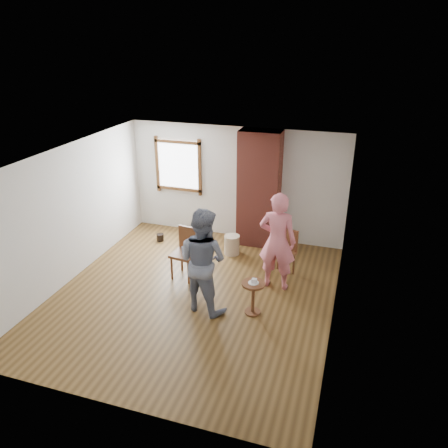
{
  "coord_description": "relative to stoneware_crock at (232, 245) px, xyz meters",
  "views": [
    {
      "loc": [
        2.62,
        -6.37,
        4.47
      ],
      "look_at": [
        0.33,
        0.8,
        1.15
      ],
      "focal_mm": 35.0,
      "sensor_mm": 36.0,
      "label": 1
    }
  ],
  "objects": [
    {
      "name": "room_shell",
      "position": [
        -0.25,
        -1.19,
        1.59
      ],
      "size": [
        5.04,
        5.52,
        2.62
      ],
      "color": "silver",
      "rests_on": "ground"
    },
    {
      "name": "person_pink",
      "position": [
        1.17,
        -1.02,
        0.73
      ],
      "size": [
        0.7,
        0.46,
        1.9
      ],
      "primitive_type": "imported",
      "rotation": [
        0.0,
        0.0,
        3.13
      ],
      "color": "#E07080",
      "rests_on": "ground"
    },
    {
      "name": "brick_chimney",
      "position": [
        0.41,
        0.7,
        1.08
      ],
      "size": [
        0.9,
        0.5,
        2.6
      ],
      "primitive_type": "cube",
      "color": "#984136",
      "rests_on": "ground"
    },
    {
      "name": "dining_chair_left",
      "position": [
        -0.59,
        -1.14,
        0.35
      ],
      "size": [
        0.53,
        0.53,
        1.0
      ],
      "rotation": [
        0.0,
        0.0,
        -0.14
      ],
      "color": "brown",
      "rests_on": "ground"
    },
    {
      "name": "side_table",
      "position": [
        0.98,
        -2.0,
        0.19
      ],
      "size": [
        0.4,
        0.4,
        0.6
      ],
      "color": "brown",
      "rests_on": "ground"
    },
    {
      "name": "stoneware_crock",
      "position": [
        0.0,
        0.0,
        0.0
      ],
      "size": [
        0.34,
        0.34,
        0.43
      ],
      "primitive_type": "cylinder",
      "rotation": [
        0.0,
        0.0,
        0.0
      ],
      "color": "#C2AC8C",
      "rests_on": "ground"
    },
    {
      "name": "dining_chair_right",
      "position": [
        1.23,
        -0.51,
        0.31
      ],
      "size": [
        0.55,
        0.55,
        0.94
      ],
      "rotation": [
        0.0,
        0.0,
        -0.31
      ],
      "color": "brown",
      "rests_on": "ground"
    },
    {
      "name": "cake_plate",
      "position": [
        0.98,
        -2.0,
        0.39
      ],
      "size": [
        0.18,
        0.18,
        0.01
      ],
      "primitive_type": "cylinder",
      "color": "white",
      "rests_on": "side_table"
    },
    {
      "name": "cake_slice",
      "position": [
        0.99,
        -2.0,
        0.42
      ],
      "size": [
        0.08,
        0.07,
        0.06
      ],
      "primitive_type": "cube",
      "color": "white",
      "rests_on": "cake_plate"
    },
    {
      "name": "man",
      "position": [
        0.11,
        -2.1,
        0.72
      ],
      "size": [
        1.07,
        0.93,
        1.87
      ],
      "primitive_type": "imported",
      "rotation": [
        0.0,
        0.0,
        2.86
      ],
      "color": "#121832",
      "rests_on": "ground"
    },
    {
      "name": "ground",
      "position": [
        -0.19,
        -1.8,
        -0.22
      ],
      "size": [
        5.5,
        5.5,
        0.0
      ],
      "primitive_type": "plane",
      "color": "brown",
      "rests_on": "ground"
    },
    {
      "name": "dark_pot",
      "position": [
        -1.78,
        0.12,
        -0.13
      ],
      "size": [
        0.2,
        0.2,
        0.17
      ],
      "primitive_type": "cylinder",
      "rotation": [
        0.0,
        0.0,
        0.19
      ],
      "color": "black",
      "rests_on": "ground"
    }
  ]
}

